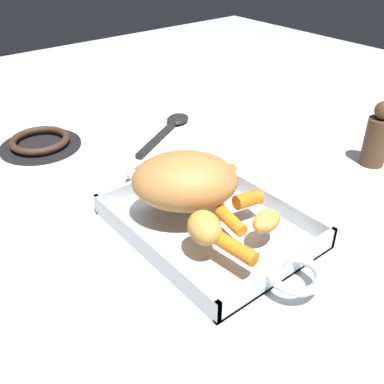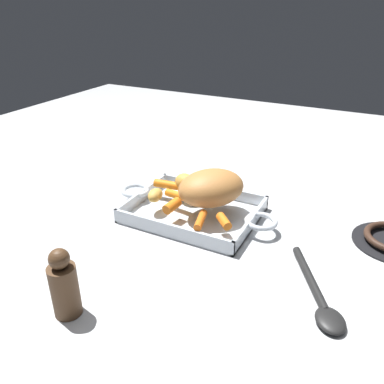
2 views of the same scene
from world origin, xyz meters
The scene contains 13 objects.
ground_plane centered at (0.00, 0.00, 0.00)m, with size 2.33×2.33×0.00m, color silver.
roasting_dish centered at (0.00, 0.00, 0.01)m, with size 0.41×0.23×0.04m.
pork_roast centered at (0.04, 0.02, 0.08)m, with size 0.16×0.12×0.08m, color #BA793D.
baby_carrot_long centered at (-0.09, 0.04, 0.05)m, with size 0.02×0.02×0.07m, color orange.
baby_carrot_short centered at (0.06, -0.08, 0.04)m, with size 0.02×0.02×0.06m, color orange.
baby_carrot_center_left centered at (-0.05, 0.00, 0.04)m, with size 0.02×0.02×0.06m, color orange.
baby_carrot_southwest centered at (-0.03, -0.06, 0.05)m, with size 0.02×0.02×0.04m, color orange.
baby_carrot_center_right centered at (0.10, -0.06, 0.04)m, with size 0.02×0.02×0.05m, color orange.
potato_halved centered at (-0.09, -0.03, 0.05)m, with size 0.05×0.03×0.03m, color gold.
potato_near_roast centered at (-0.05, 0.05, 0.06)m, with size 0.06×0.05×0.04m, color gold.
stove_burner_rear centered at (0.43, 0.09, 0.01)m, with size 0.17×0.17×0.02m.
serving_spoon centered at (0.33, -0.17, 0.01)m, with size 0.14×0.21×0.02m.
pepper_mill centered at (-0.04, -0.38, 0.06)m, with size 0.05×0.05×0.13m.
Camera 1 is at (-0.41, 0.36, 0.42)m, focal length 41.33 mm.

